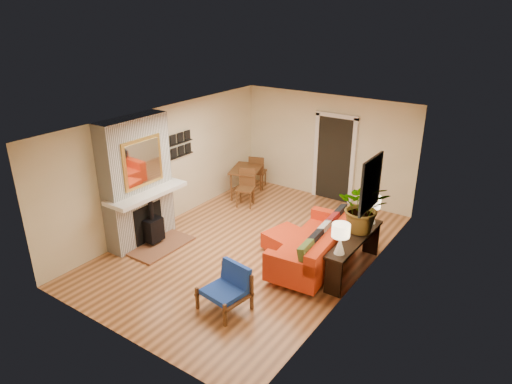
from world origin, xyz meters
TOP-DOWN VIEW (x-y plane):
  - room_shell at (0.60, 2.63)m, footprint 6.50×6.50m
  - fireplace at (-2.00, -1.00)m, footprint 1.09×1.68m
  - sofa at (1.42, 0.19)m, footprint 1.15×2.34m
  - ottoman at (0.67, 0.33)m, footprint 0.91×0.91m
  - blue_chair at (0.82, -1.77)m, footprint 0.78×0.77m
  - dining_table at (-1.58, 2.19)m, footprint 1.11×1.71m
  - console_table at (2.07, 0.31)m, footprint 0.34×1.85m
  - lamp_near at (2.07, -0.37)m, footprint 0.30×0.30m
  - lamp_far at (2.07, 1.03)m, footprint 0.30×0.30m
  - houseplant at (2.06, 0.60)m, footprint 1.10×1.03m

SIDE VIEW (x-z plane):
  - ottoman at x=0.67m, z-range 0.03..0.41m
  - blue_chair at x=0.82m, z-range 0.03..0.75m
  - sofa at x=1.42m, z-range -0.05..0.84m
  - console_table at x=2.07m, z-range 0.21..0.94m
  - dining_table at x=-1.58m, z-range 0.14..1.05m
  - lamp_near at x=2.07m, z-range 0.79..1.33m
  - lamp_far at x=2.07m, z-range 0.79..1.33m
  - houseplant at x=2.06m, z-range 0.73..1.71m
  - room_shell at x=0.60m, z-range -2.01..4.49m
  - fireplace at x=-2.00m, z-range -0.06..2.54m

